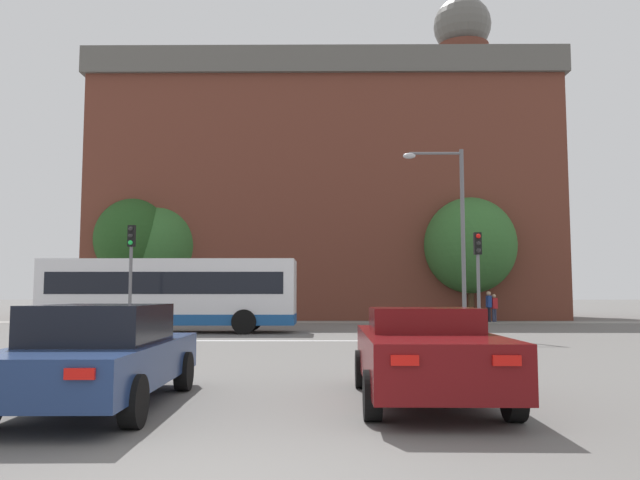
% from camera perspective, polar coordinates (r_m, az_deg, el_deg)
% --- Properties ---
extents(stop_line_strip, '(9.42, 0.30, 0.01)m').
position_cam_1_polar(stop_line_strip, '(21.80, -1.62, -9.19)').
color(stop_line_strip, silver).
rests_on(stop_line_strip, ground_plane).
extents(far_pavement, '(70.47, 2.50, 0.01)m').
position_cam_1_polar(far_pavement, '(36.29, -0.78, -7.53)').
color(far_pavement, gray).
rests_on(far_pavement, ground_plane).
extents(brick_civic_building, '(31.14, 15.43, 24.20)m').
position_cam_1_polar(brick_civic_building, '(46.55, 0.62, 4.07)').
color(brick_civic_building, brown).
rests_on(brick_civic_building, ground_plane).
extents(car_saloon_left, '(2.06, 4.80, 1.45)m').
position_cam_1_polar(car_saloon_left, '(9.56, -19.39, -9.83)').
color(car_saloon_left, navy).
rests_on(car_saloon_left, ground_plane).
extents(car_roadster_right, '(2.04, 4.58, 1.39)m').
position_cam_1_polar(car_roadster_right, '(9.58, 9.64, -10.19)').
color(car_roadster_right, '#600C0F').
rests_on(car_roadster_right, ground_plane).
extents(bus_crossing_lead, '(10.59, 2.65, 3.07)m').
position_cam_1_polar(bus_crossing_lead, '(27.26, -13.49, -4.77)').
color(bus_crossing_lead, silver).
rests_on(bus_crossing_lead, ground_plane).
extents(traffic_light_near_right, '(0.26, 0.31, 3.83)m').
position_cam_1_polar(traffic_light_near_right, '(23.07, 14.27, -2.38)').
color(traffic_light_near_right, slate).
rests_on(traffic_light_near_right, ground_plane).
extents(traffic_light_near_left, '(0.26, 0.31, 4.17)m').
position_cam_1_polar(traffic_light_near_left, '(24.14, -16.92, -1.92)').
color(traffic_light_near_left, slate).
rests_on(traffic_light_near_left, ground_plane).
extents(street_lamp_junction, '(2.39, 0.36, 7.29)m').
position_cam_1_polar(street_lamp_junction, '(24.83, 11.99, 1.76)').
color(street_lamp_junction, slate).
rests_on(street_lamp_junction, ground_plane).
extents(pedestrian_waiting, '(0.45, 0.40, 1.63)m').
position_cam_1_polar(pedestrian_waiting, '(38.01, 15.63, -5.81)').
color(pedestrian_waiting, '#333851').
rests_on(pedestrian_waiting, ground_plane).
extents(pedestrian_walking_east, '(0.26, 0.42, 1.79)m').
position_cam_1_polar(pedestrian_walking_east, '(37.87, 15.18, -5.65)').
color(pedestrian_walking_east, black).
rests_on(pedestrian_walking_east, ground_plane).
extents(tree_by_building, '(5.61, 5.61, 7.57)m').
position_cam_1_polar(tree_by_building, '(39.37, 13.56, -0.48)').
color(tree_by_building, '#4C3823').
rests_on(tree_by_building, ground_plane).
extents(tree_kerbside, '(4.93, 4.93, 7.68)m').
position_cam_1_polar(tree_kerbside, '(41.10, -16.64, 0.05)').
color(tree_kerbside, '#4C3823').
rests_on(tree_kerbside, ground_plane).
extents(tree_distant, '(5.19, 5.19, 7.34)m').
position_cam_1_polar(tree_distant, '(41.23, -14.30, -0.67)').
color(tree_distant, '#4C3823').
rests_on(tree_distant, ground_plane).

